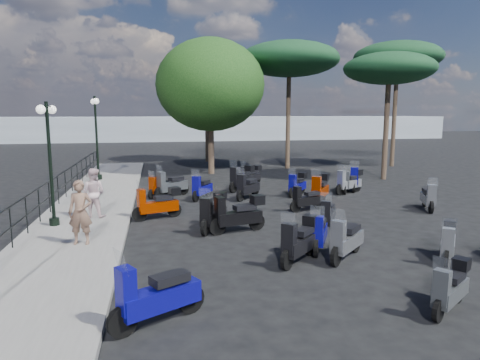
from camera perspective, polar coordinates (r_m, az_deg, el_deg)
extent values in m
plane|color=black|center=(13.38, 7.05, -6.77)|extent=(120.00, 120.00, 0.00)
cube|color=slate|center=(15.83, -19.71, -4.48)|extent=(3.00, 30.00, 0.15)
cylinder|color=black|center=(12.54, -28.24, -5.57)|extent=(0.04, 0.04, 1.10)
cylinder|color=black|center=(13.82, -26.58, -4.17)|extent=(0.04, 0.04, 1.10)
cylinder|color=black|center=(15.11, -25.22, -3.01)|extent=(0.04, 0.04, 1.10)
cylinder|color=black|center=(16.41, -24.07, -2.03)|extent=(0.04, 0.04, 1.10)
cylinder|color=black|center=(17.73, -23.09, -1.20)|extent=(0.04, 0.04, 1.10)
cylinder|color=black|center=(19.05, -22.25, -0.48)|extent=(0.04, 0.04, 1.10)
cylinder|color=black|center=(20.38, -21.52, 0.15)|extent=(0.04, 0.04, 1.10)
cylinder|color=black|center=(21.71, -20.87, 0.70)|extent=(0.04, 0.04, 1.10)
cylinder|color=black|center=(23.05, -20.31, 1.18)|extent=(0.04, 0.04, 1.10)
cylinder|color=black|center=(24.39, -19.80, 1.62)|extent=(0.04, 0.04, 1.10)
cylinder|color=black|center=(25.73, -19.35, 2.00)|extent=(0.04, 0.04, 1.10)
cylinder|color=black|center=(27.08, -18.94, 2.35)|extent=(0.04, 0.04, 1.10)
cylinder|color=black|center=(28.43, -18.57, 2.67)|extent=(0.04, 0.04, 1.10)
cube|color=black|center=(15.67, -24.75, -0.60)|extent=(0.04, 26.00, 0.04)
cube|color=black|center=(15.76, -24.62, -2.50)|extent=(0.04, 26.00, 0.04)
cylinder|color=black|center=(14.55, -23.51, -5.10)|extent=(0.30, 0.30, 0.23)
cylinder|color=black|center=(14.24, -23.96, 1.88)|extent=(0.10, 0.10, 3.79)
cylinder|color=black|center=(14.15, -24.42, 8.94)|extent=(0.15, 0.85, 0.04)
sphere|color=white|center=(14.55, -23.79, 8.59)|extent=(0.27, 0.27, 0.27)
sphere|color=white|center=(13.76, -25.03, 8.53)|extent=(0.27, 0.27, 0.27)
cylinder|color=black|center=(23.51, -18.32, 0.39)|extent=(0.34, 0.34, 0.26)
cylinder|color=black|center=(23.31, -18.57, 5.29)|extent=(0.12, 0.12, 4.28)
cylinder|color=black|center=(23.28, -18.81, 10.16)|extent=(0.29, 0.94, 0.04)
sphere|color=white|center=(23.75, -18.95, 9.86)|extent=(0.30, 0.30, 0.30)
sphere|color=white|center=(22.80, -18.65, 9.93)|extent=(0.30, 0.30, 0.30)
imported|color=brown|center=(12.08, -20.51, -4.06)|extent=(0.67, 0.48, 1.72)
imported|color=beige|center=(15.07, -18.95, -1.61)|extent=(0.96, 0.86, 1.65)
cylinder|color=black|center=(7.55, -15.43, -17.77)|extent=(0.52, 0.36, 0.53)
cylinder|color=black|center=(8.12, -6.59, -15.49)|extent=(0.52, 0.36, 0.53)
cube|color=#0B097B|center=(7.76, -10.50, -15.21)|extent=(1.44, 1.03, 0.38)
cube|color=black|center=(7.72, -9.32, -12.80)|extent=(0.74, 0.61, 0.15)
cube|color=#0B097B|center=(7.37, -14.96, -14.08)|extent=(0.37, 0.41, 0.77)
plane|color=white|center=(7.17, -15.61, -10.52)|extent=(0.28, 0.41, 0.41)
cylinder|color=black|center=(12.75, -4.66, -6.33)|extent=(0.34, 0.50, 0.51)
cylinder|color=black|center=(13.90, -2.64, -5.00)|extent=(0.34, 0.50, 0.51)
cube|color=black|center=(13.32, -3.53, -4.78)|extent=(0.99, 1.40, 0.36)
cube|color=black|center=(13.42, -3.26, -3.36)|extent=(0.59, 0.72, 0.15)
cube|color=black|center=(12.70, -4.54, -4.09)|extent=(0.39, 0.36, 0.75)
plane|color=white|center=(12.54, -4.68, -2.01)|extent=(0.40, 0.27, 0.40)
cube|color=black|center=(13.77, -2.63, -2.22)|extent=(0.48, 0.48, 0.28)
cylinder|color=black|center=(14.75, -13.27, -4.45)|extent=(0.50, 0.26, 0.50)
cylinder|color=black|center=(15.14, -8.75, -3.97)|extent=(0.50, 0.26, 0.50)
cube|color=#822200|center=(14.90, -10.81, -3.49)|extent=(1.39, 0.77, 0.35)
cube|color=black|center=(14.90, -10.21, -2.33)|extent=(0.69, 0.50, 0.15)
cube|color=#822200|center=(14.67, -13.03, -2.61)|extent=(0.32, 0.37, 0.73)
plane|color=white|center=(14.56, -13.33, -0.83)|extent=(0.21, 0.40, 0.39)
cube|color=black|center=(15.01, -8.74, -1.49)|extent=(0.44, 0.43, 0.27)
cylinder|color=black|center=(18.31, -10.66, -1.71)|extent=(0.48, 0.40, 0.52)
cylinder|color=black|center=(19.12, -7.53, -1.18)|extent=(0.48, 0.40, 0.52)
cube|color=#434749|center=(18.70, -8.95, -0.82)|extent=(1.36, 1.15, 0.37)
cube|color=black|center=(18.77, -8.53, 0.17)|extent=(0.72, 0.66, 0.15)
cube|color=#434749|center=(18.28, -10.49, -0.12)|extent=(0.39, 0.41, 0.76)
plane|color=white|center=(18.17, -10.69, 1.38)|extent=(0.32, 0.38, 0.41)
cylinder|color=black|center=(18.37, -11.68, -1.85)|extent=(0.34, 0.39, 0.43)
cylinder|color=black|center=(19.20, -9.66, -1.32)|extent=(0.34, 0.39, 0.43)
cube|color=#822200|center=(18.79, -10.58, -1.08)|extent=(0.96, 1.10, 0.31)
cube|color=black|center=(18.87, -10.32, -0.25)|extent=(0.54, 0.59, 0.13)
cube|color=#822200|center=(18.35, -11.58, -0.55)|extent=(0.33, 0.32, 0.63)
plane|color=white|center=(18.25, -11.72, 0.67)|extent=(0.31, 0.27, 0.33)
cylinder|color=black|center=(10.13, 6.29, -10.51)|extent=(0.43, 0.43, 0.50)
cylinder|color=black|center=(11.19, 9.33, -8.66)|extent=(0.43, 0.43, 0.50)
cube|color=black|center=(10.64, 8.04, -8.51)|extent=(1.21, 1.20, 0.35)
cube|color=black|center=(10.71, 8.50, -6.78)|extent=(0.66, 0.66, 0.15)
cube|color=black|center=(10.05, 6.56, -7.80)|extent=(0.38, 0.38, 0.73)
plane|color=white|center=(9.87, 6.44, -5.29)|extent=(0.34, 0.34, 0.39)
cube|color=black|center=(11.03, 9.47, -5.33)|extent=(0.49, 0.49, 0.27)
cylinder|color=black|center=(11.08, 10.14, -8.93)|extent=(0.31, 0.47, 0.48)
cylinder|color=black|center=(12.22, 10.73, -7.23)|extent=(0.31, 0.47, 0.48)
cube|color=#0B097B|center=(11.64, 10.50, -7.12)|extent=(0.89, 1.31, 0.34)
cube|color=black|center=(11.73, 10.62, -5.59)|extent=(0.54, 0.67, 0.14)
cube|color=#0B097B|center=(11.02, 10.25, -6.53)|extent=(0.37, 0.33, 0.70)
plane|color=white|center=(10.85, 10.28, -4.33)|extent=(0.37, 0.24, 0.37)
cylinder|color=black|center=(12.80, -3.04, -6.23)|extent=(0.54, 0.23, 0.53)
cylinder|color=black|center=(13.33, 2.23, -5.60)|extent=(0.54, 0.23, 0.53)
cube|color=black|center=(13.02, -0.13, -5.05)|extent=(1.47, 0.71, 0.37)
cube|color=black|center=(13.03, 0.61, -3.65)|extent=(0.72, 0.48, 0.15)
cube|color=black|center=(12.70, -2.69, -3.99)|extent=(0.31, 0.38, 0.77)
plane|color=white|center=(12.58, -2.98, -1.83)|extent=(0.19, 0.42, 0.41)
cube|color=black|center=(13.18, 2.33, -2.64)|extent=(0.45, 0.43, 0.28)
cylinder|color=black|center=(17.50, -5.92, -2.17)|extent=(0.34, 0.46, 0.48)
cylinder|color=black|center=(18.57, -4.27, -1.49)|extent=(0.34, 0.46, 0.48)
cube|color=#0B097B|center=(18.04, -5.01, -1.23)|extent=(0.97, 1.29, 0.34)
cube|color=black|center=(18.15, -4.79, -0.27)|extent=(0.57, 0.67, 0.14)
cube|color=#0B097B|center=(17.49, -5.83, -0.64)|extent=(0.37, 0.35, 0.70)
plane|color=white|center=(17.37, -5.94, 0.80)|extent=(0.37, 0.27, 0.37)
cylinder|color=black|center=(21.01, 0.40, -0.28)|extent=(0.41, 0.35, 0.45)
cylinder|color=black|center=(21.87, 2.30, 0.09)|extent=(0.41, 0.35, 0.45)
cube|color=black|center=(21.45, 1.45, 0.37)|extent=(1.15, 1.01, 0.32)
cube|color=black|center=(21.53, 1.72, 1.11)|extent=(0.62, 0.57, 0.13)
cube|color=black|center=(21.00, 0.54, 0.91)|extent=(0.34, 0.35, 0.66)
plane|color=white|center=(20.90, 0.44, 2.04)|extent=(0.28, 0.32, 0.35)
cube|color=black|center=(21.80, 2.34, 1.65)|extent=(0.44, 0.43, 0.24)
cylinder|color=black|center=(8.52, 24.94, -15.50)|extent=(0.40, 0.32, 0.42)
cylinder|color=black|center=(9.46, 27.11, -13.18)|extent=(0.40, 0.32, 0.42)
cube|color=#434749|center=(8.97, 26.25, -13.25)|extent=(1.11, 0.91, 0.30)
cube|color=black|center=(9.02, 26.66, -11.48)|extent=(0.59, 0.52, 0.12)
cube|color=#434749|center=(8.43, 25.29, -12.80)|extent=(0.31, 0.33, 0.62)
plane|color=white|center=(8.25, 25.36, -10.35)|extent=(0.25, 0.31, 0.33)
cube|color=black|center=(9.29, 27.39, -9.90)|extent=(0.41, 0.40, 0.23)
cylinder|color=black|center=(10.54, 12.69, -9.88)|extent=(0.44, 0.42, 0.50)
cylinder|color=black|center=(11.66, 15.13, -8.12)|extent=(0.44, 0.42, 0.50)
cube|color=gray|center=(11.09, 14.11, -7.96)|extent=(1.23, 1.20, 0.36)
cube|color=black|center=(11.17, 14.51, -6.28)|extent=(0.67, 0.66, 0.15)
cube|color=gray|center=(10.47, 12.96, -7.25)|extent=(0.38, 0.39, 0.73)
plane|color=white|center=(10.29, 12.92, -4.81)|extent=(0.33, 0.35, 0.39)
cylinder|color=black|center=(13.14, 11.26, -6.13)|extent=(0.31, 0.44, 0.46)
cylinder|color=black|center=(14.24, 11.92, -4.97)|extent=(0.31, 0.44, 0.46)
cube|color=black|center=(13.70, 11.65, -4.78)|extent=(0.91, 1.23, 0.32)
cube|color=black|center=(13.79, 11.78, -3.55)|extent=(0.54, 0.64, 0.13)
cube|color=black|center=(13.11, 11.37, -4.19)|extent=(0.35, 0.33, 0.67)
plane|color=white|center=(12.96, 11.39, -2.40)|extent=(0.35, 0.25, 0.35)
cylinder|color=black|center=(15.73, 7.38, -3.55)|extent=(0.45, 0.22, 0.44)
cylinder|color=black|center=(16.39, 10.50, -3.12)|extent=(0.45, 0.22, 0.44)
cube|color=black|center=(16.04, 9.12, -2.74)|extent=(1.23, 0.66, 0.31)
cube|color=black|center=(16.09, 9.58, -1.79)|extent=(0.61, 0.43, 0.13)
cube|color=black|center=(15.68, 7.63, -2.02)|extent=(0.28, 0.32, 0.64)
plane|color=white|center=(15.58, 7.50, -0.55)|extent=(0.18, 0.35, 0.34)
cylinder|color=black|center=(17.50, 0.05, -2.07)|extent=(0.41, 0.45, 0.51)
cylinder|color=black|center=(18.59, 2.03, -1.42)|extent=(0.41, 0.45, 0.51)
cube|color=black|center=(18.05, 1.15, -1.12)|extent=(1.18, 1.27, 0.36)
cube|color=black|center=(18.16, 1.43, -0.12)|extent=(0.66, 0.68, 0.15)
cube|color=black|center=(17.49, 0.19, -0.47)|extent=(0.39, 0.38, 0.74)
plane|color=white|center=(17.36, 0.09, 1.05)|extent=(0.36, 0.33, 0.39)
cylinder|color=black|center=(19.35, -0.90, -0.96)|extent=(0.46, 0.46, 0.54)
cylinder|color=black|center=(20.45, 1.23, -0.41)|extent=(0.46, 0.46, 0.54)
cube|color=black|center=(19.91, 0.28, -0.08)|extent=(1.29, 1.30, 0.38)
cube|color=black|center=(20.02, 0.58, 0.87)|extent=(0.71, 0.71, 0.16)
cube|color=black|center=(19.34, -0.76, 0.58)|extent=(0.41, 0.41, 0.78)
plane|color=white|center=(19.22, -0.87, 2.04)|extent=(0.36, 0.36, 0.42)
cube|color=black|center=(20.36, 1.28, 1.58)|extent=(0.52, 0.52, 0.29)
cylinder|color=black|center=(11.37, 25.83, -9.39)|extent=(0.33, 0.39, 0.43)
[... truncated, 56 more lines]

